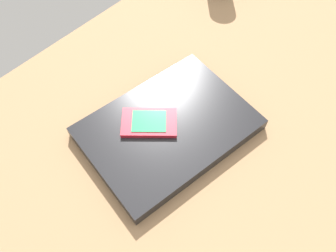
# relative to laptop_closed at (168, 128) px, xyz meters

# --- Properties ---
(desk_surface) EXTENTS (1.20, 0.80, 0.03)m
(desk_surface) POSITION_rel_laptop_closed_xyz_m (-0.06, 0.05, -0.03)
(desk_surface) COLOR #9E7751
(desk_surface) RESTS_ON ground
(laptop_closed) EXTENTS (0.33, 0.26, 0.03)m
(laptop_closed) POSITION_rel_laptop_closed_xyz_m (0.00, 0.00, 0.00)
(laptop_closed) COLOR black
(laptop_closed) RESTS_ON desk_surface
(cell_phone_on_laptop) EXTENTS (0.11, 0.12, 0.01)m
(cell_phone_on_laptop) POSITION_rel_laptop_closed_xyz_m (0.02, -0.03, 0.02)
(cell_phone_on_laptop) COLOR red
(cell_phone_on_laptop) RESTS_ON laptop_closed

